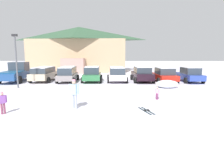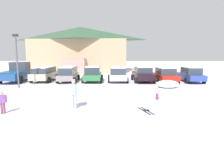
# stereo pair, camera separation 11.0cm
# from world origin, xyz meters

# --- Properties ---
(ground) EXTENTS (160.00, 160.00, 0.00)m
(ground) POSITION_xyz_m (0.00, 0.00, 0.00)
(ground) COLOR silver
(ski_lodge) EXTENTS (17.44, 10.33, 7.84)m
(ski_lodge) POSITION_xyz_m (-4.95, 28.69, 3.97)
(ski_lodge) COLOR tan
(ski_lodge) RESTS_ON ground
(parked_beige_suv) EXTENTS (2.24, 4.78, 1.62)m
(parked_beige_suv) POSITION_xyz_m (-6.68, 14.81, 0.88)
(parked_beige_suv) COLOR #BEAD91
(parked_beige_suv) RESTS_ON ground
(parked_grey_wagon) EXTENTS (2.21, 4.61, 1.66)m
(parked_grey_wagon) POSITION_xyz_m (-3.86, 14.39, 0.90)
(parked_grey_wagon) COLOR gray
(parked_grey_wagon) RESTS_ON ground
(parked_green_coupe) EXTENTS (2.32, 4.39, 1.70)m
(parked_green_coupe) POSITION_xyz_m (-1.15, 14.53, 0.85)
(parked_green_coupe) COLOR #2E7141
(parked_green_coupe) RESTS_ON ground
(parked_white_suv) EXTENTS (2.29, 4.46, 1.63)m
(parked_white_suv) POSITION_xyz_m (1.62, 14.62, 0.88)
(parked_white_suv) COLOR white
(parked_white_suv) RESTS_ON ground
(parked_black_sedan) EXTENTS (2.36, 4.65, 1.69)m
(parked_black_sedan) POSITION_xyz_m (4.45, 14.60, 0.85)
(parked_black_sedan) COLOR black
(parked_black_sedan) RESTS_ON ground
(parked_red_sedan) EXTENTS (2.46, 4.56, 1.62)m
(parked_red_sedan) POSITION_xyz_m (6.83, 14.23, 0.82)
(parked_red_sedan) COLOR red
(parked_red_sedan) RESTS_ON ground
(parked_blue_hatchback) EXTENTS (2.25, 4.40, 1.66)m
(parked_blue_hatchback) POSITION_xyz_m (9.69, 14.38, 0.83)
(parked_blue_hatchback) COLOR #2B43A1
(parked_blue_hatchback) RESTS_ON ground
(pickup_truck) EXTENTS (2.65, 5.55, 2.15)m
(pickup_truck) POSITION_xyz_m (-9.71, 14.61, 0.99)
(pickup_truck) COLOR navy
(pickup_truck) RESTS_ON ground
(skier_adult_in_blue_parka) EXTENTS (0.58, 0.38, 1.67)m
(skier_adult_in_blue_parka) POSITION_xyz_m (-0.96, 3.29, 0.94)
(skier_adult_in_blue_parka) COLOR #A4ADC6
(skier_adult_in_blue_parka) RESTS_ON ground
(skier_child_in_pink_snowsuit) EXTENTS (0.32, 0.19, 0.89)m
(skier_child_in_pink_snowsuit) POSITION_xyz_m (4.21, 5.59, 0.50)
(skier_child_in_pink_snowsuit) COLOR #712B56
(skier_child_in_pink_snowsuit) RESTS_ON ground
(skier_child_in_purple_jacket) EXTENTS (0.35, 0.31, 1.16)m
(skier_child_in_purple_jacket) POSITION_xyz_m (-4.44, 2.22, 0.66)
(skier_child_in_purple_jacket) COLOR #7D3A53
(skier_child_in_purple_jacket) RESTS_ON ground
(pair_of_skis) EXTENTS (0.75, 1.53, 0.08)m
(pair_of_skis) POSITION_xyz_m (3.03, 2.83, 0.02)
(pair_of_skis) COLOR #1A2C32
(pair_of_skis) RESTS_ON ground
(lamp_post) EXTENTS (0.44, 0.24, 4.80)m
(lamp_post) POSITION_xyz_m (-7.49, 10.23, 2.74)
(lamp_post) COLOR #515459
(lamp_post) RESTS_ON ground
(plowed_snow_pile) EXTENTS (2.03, 1.62, 0.70)m
(plowed_snow_pile) POSITION_xyz_m (6.17, 10.42, 0.35)
(plowed_snow_pile) COLOR white
(plowed_snow_pile) RESTS_ON ground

